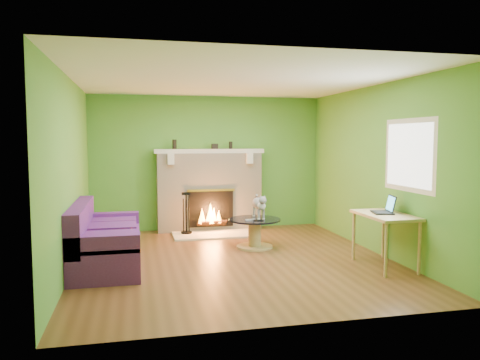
% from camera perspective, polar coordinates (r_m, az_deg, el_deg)
% --- Properties ---
extents(floor, '(5.00, 5.00, 0.00)m').
position_cam_1_polar(floor, '(6.97, -0.68, -9.69)').
color(floor, brown).
rests_on(floor, ground).
extents(ceiling, '(5.00, 5.00, 0.00)m').
position_cam_1_polar(ceiling, '(6.79, -0.71, 12.05)').
color(ceiling, white).
rests_on(ceiling, wall_back).
extents(wall_back, '(5.00, 0.00, 5.00)m').
position_cam_1_polar(wall_back, '(9.21, -3.94, 2.08)').
color(wall_back, '#4E8F2E').
rests_on(wall_back, floor).
extents(wall_front, '(5.00, 0.00, 5.00)m').
position_cam_1_polar(wall_front, '(4.35, 6.20, -1.19)').
color(wall_front, '#4E8F2E').
rests_on(wall_front, floor).
extents(wall_left, '(0.00, 5.00, 5.00)m').
position_cam_1_polar(wall_left, '(6.66, -19.98, 0.68)').
color(wall_left, '#4E8F2E').
rests_on(wall_left, floor).
extents(wall_right, '(0.00, 5.00, 5.00)m').
position_cam_1_polar(wall_right, '(7.55, 16.25, 1.26)').
color(wall_right, '#4E8F2E').
rests_on(wall_right, floor).
extents(window_frame, '(0.00, 1.20, 1.20)m').
position_cam_1_polar(window_frame, '(6.76, 19.92, 2.86)').
color(window_frame, silver).
rests_on(window_frame, wall_right).
extents(window_pane, '(0.00, 1.06, 1.06)m').
position_cam_1_polar(window_pane, '(6.76, 19.87, 2.86)').
color(window_pane, white).
rests_on(window_pane, wall_right).
extents(fireplace, '(2.10, 0.46, 1.58)m').
position_cam_1_polar(fireplace, '(9.07, -3.75, -1.31)').
color(fireplace, beige).
rests_on(fireplace, floor).
extents(hearth, '(1.50, 0.75, 0.03)m').
position_cam_1_polar(hearth, '(8.69, -3.18, -6.64)').
color(hearth, beige).
rests_on(hearth, floor).
extents(mantel, '(2.10, 0.28, 0.08)m').
position_cam_1_polar(mantel, '(9.00, -3.75, 3.54)').
color(mantel, beige).
rests_on(mantel, fireplace).
extents(sofa, '(0.89, 1.96, 0.88)m').
position_cam_1_polar(sofa, '(6.84, -16.37, -7.24)').
color(sofa, '#501A63').
rests_on(sofa, floor).
extents(coffee_table, '(0.84, 0.84, 0.47)m').
position_cam_1_polar(coffee_table, '(7.67, 1.79, -6.24)').
color(coffee_table, tan).
rests_on(coffee_table, floor).
extents(desk, '(0.58, 1.00, 0.74)m').
position_cam_1_polar(desk, '(6.76, 17.28, -4.71)').
color(desk, tan).
rests_on(desk, floor).
extents(cat, '(0.24, 0.65, 0.40)m').
position_cam_1_polar(cat, '(7.67, 2.28, -3.19)').
color(cat, slate).
rests_on(cat, coffee_table).
extents(remote_silver, '(0.17, 0.07, 0.02)m').
position_cam_1_polar(remote_silver, '(7.49, 1.28, -4.87)').
color(remote_silver, gray).
rests_on(remote_silver, coffee_table).
extents(remote_black, '(0.16, 0.11, 0.02)m').
position_cam_1_polar(remote_black, '(7.46, 2.29, -4.91)').
color(remote_black, black).
rests_on(remote_black, coffee_table).
extents(laptop, '(0.36, 0.39, 0.25)m').
position_cam_1_polar(laptop, '(6.76, 16.97, -2.86)').
color(laptop, black).
rests_on(laptop, desk).
extents(fire_tools, '(0.21, 0.21, 0.77)m').
position_cam_1_polar(fire_tools, '(8.70, -6.56, -3.98)').
color(fire_tools, black).
rests_on(fire_tools, hearth).
extents(mantel_vase_left, '(0.08, 0.08, 0.18)m').
position_cam_1_polar(mantel_vase_left, '(8.95, -8.00, 4.33)').
color(mantel_vase_left, black).
rests_on(mantel_vase_left, mantel).
extents(mantel_vase_right, '(0.07, 0.07, 0.14)m').
position_cam_1_polar(mantel_vase_right, '(9.10, -1.15, 4.26)').
color(mantel_vase_right, black).
rests_on(mantel_vase_right, mantel).
extents(mantel_box, '(0.12, 0.08, 0.10)m').
position_cam_1_polar(mantel_box, '(9.04, -3.10, 4.13)').
color(mantel_box, black).
rests_on(mantel_box, mantel).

